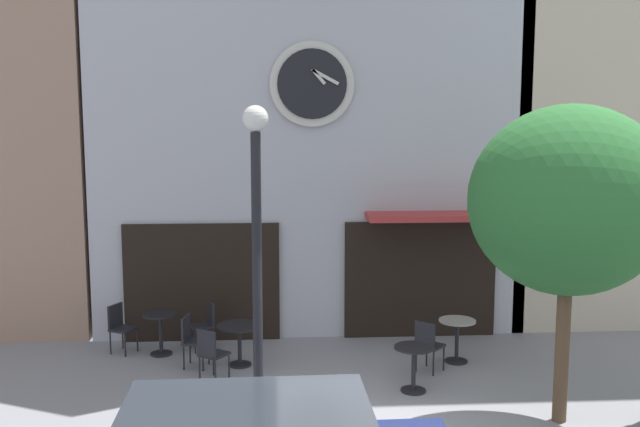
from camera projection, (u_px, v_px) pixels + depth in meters
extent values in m
cube|color=gray|center=(353.00, 383.00, 11.67)|extent=(26.04, 4.86, 0.05)
cube|color=#B2B2BC|center=(309.00, 124.00, 14.77)|extent=(8.54, 2.61, 8.38)
cylinder|color=beige|center=(312.00, 84.00, 13.32)|extent=(1.59, 0.10, 1.59)
cylinder|color=black|center=(312.00, 84.00, 13.26)|extent=(1.31, 0.04, 1.31)
cube|color=beige|center=(319.00, 77.00, 13.21)|extent=(0.28, 0.03, 0.31)
cube|color=beige|center=(325.00, 77.00, 13.22)|extent=(0.52, 0.03, 0.31)
cube|color=black|center=(202.00, 282.00, 13.71)|extent=(2.99, 0.10, 2.30)
cube|color=black|center=(420.00, 279.00, 13.98)|extent=(2.99, 0.10, 2.30)
cube|color=#B23333|center=(438.00, 216.00, 13.52)|extent=(2.73, 0.90, 0.12)
cylinder|color=black|center=(259.00, 409.00, 10.14)|extent=(0.32, 0.32, 0.36)
cylinder|color=black|center=(257.00, 280.00, 9.89)|extent=(0.14, 0.14, 4.12)
sphere|color=white|center=(255.00, 118.00, 9.59)|extent=(0.36, 0.36, 0.36)
cylinder|color=brown|center=(562.00, 346.00, 10.02)|extent=(0.20, 0.20, 2.21)
ellipsoid|color=#2D7033|center=(569.00, 200.00, 9.74)|extent=(2.78, 2.50, 2.64)
cylinder|color=black|center=(161.00, 335.00, 12.96)|extent=(0.07, 0.07, 0.75)
cylinder|color=black|center=(161.00, 354.00, 13.01)|extent=(0.40, 0.40, 0.03)
cylinder|color=black|center=(160.00, 315.00, 12.91)|extent=(0.62, 0.62, 0.03)
cylinder|color=black|center=(240.00, 346.00, 12.39)|extent=(0.07, 0.07, 0.71)
cylinder|color=black|center=(240.00, 364.00, 12.43)|extent=(0.40, 0.40, 0.03)
cylinder|color=black|center=(239.00, 326.00, 12.34)|extent=(0.79, 0.79, 0.03)
cylinder|color=black|center=(414.00, 369.00, 11.21)|extent=(0.07, 0.07, 0.72)
cylinder|color=black|center=(413.00, 390.00, 11.25)|extent=(0.40, 0.40, 0.03)
cylinder|color=black|center=(414.00, 347.00, 11.16)|extent=(0.63, 0.63, 0.03)
cylinder|color=black|center=(457.00, 341.00, 12.56)|extent=(0.07, 0.07, 0.75)
cylinder|color=black|center=(456.00, 361.00, 12.61)|extent=(0.40, 0.40, 0.03)
cylinder|color=gray|center=(457.00, 321.00, 12.51)|extent=(0.65, 0.65, 0.03)
cube|color=black|center=(123.00, 329.00, 13.04)|extent=(0.54, 0.54, 0.04)
cube|color=black|center=(115.00, 316.00, 13.09)|extent=(0.21, 0.35, 0.45)
cylinder|color=black|center=(125.00, 345.00, 12.85)|extent=(0.03, 0.03, 0.45)
cylinder|color=black|center=(137.00, 340.00, 13.16)|extent=(0.03, 0.03, 0.45)
cylinder|color=black|center=(110.00, 342.00, 12.99)|extent=(0.03, 0.03, 0.45)
cylinder|color=black|center=(123.00, 337.00, 13.30)|extent=(0.03, 0.03, 0.45)
cube|color=black|center=(196.00, 342.00, 12.30)|extent=(0.47, 0.47, 0.04)
cube|color=black|center=(186.00, 329.00, 12.29)|extent=(0.12, 0.38, 0.45)
cylinder|color=black|center=(203.00, 358.00, 12.14)|extent=(0.03, 0.03, 0.45)
cylinder|color=black|center=(209.00, 352.00, 12.47)|extent=(0.03, 0.03, 0.45)
cylinder|color=black|center=(184.00, 357.00, 12.18)|extent=(0.03, 0.03, 0.45)
cylinder|color=black|center=(190.00, 351.00, 12.52)|extent=(0.03, 0.03, 0.45)
cube|color=black|center=(214.00, 354.00, 11.66)|extent=(0.56, 0.56, 0.04)
cube|color=black|center=(206.00, 344.00, 11.48)|extent=(0.33, 0.26, 0.45)
cylinder|color=black|center=(229.00, 366.00, 11.74)|extent=(0.03, 0.03, 0.45)
cylinder|color=black|center=(213.00, 362.00, 11.92)|extent=(0.03, 0.03, 0.45)
cylinder|color=black|center=(215.00, 372.00, 11.46)|extent=(0.03, 0.03, 0.45)
cylinder|color=black|center=(200.00, 368.00, 11.64)|extent=(0.03, 0.03, 0.45)
cube|color=black|center=(430.00, 346.00, 12.10)|extent=(0.57, 0.57, 0.04)
cube|color=black|center=(425.00, 335.00, 11.93)|extent=(0.30, 0.29, 0.45)
cylinder|color=black|center=(444.00, 358.00, 12.15)|extent=(0.03, 0.03, 0.45)
cylinder|color=black|center=(427.00, 354.00, 12.37)|extent=(0.03, 0.03, 0.45)
cylinder|color=black|center=(433.00, 363.00, 11.89)|extent=(0.03, 0.03, 0.45)
cylinder|color=black|center=(416.00, 359.00, 12.11)|extent=(0.03, 0.03, 0.45)
cube|color=black|center=(201.00, 326.00, 13.23)|extent=(0.52, 0.52, 0.04)
cube|color=black|center=(211.00, 313.00, 13.27)|extent=(0.18, 0.37, 0.45)
cylinder|color=black|center=(190.00, 337.00, 13.34)|extent=(0.03, 0.03, 0.45)
cylinder|color=black|center=(195.00, 342.00, 13.03)|extent=(0.03, 0.03, 0.45)
cylinder|color=black|center=(208.00, 334.00, 13.48)|extent=(0.03, 0.03, 0.45)
cylinder|color=black|center=(213.00, 339.00, 13.18)|extent=(0.03, 0.03, 0.45)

